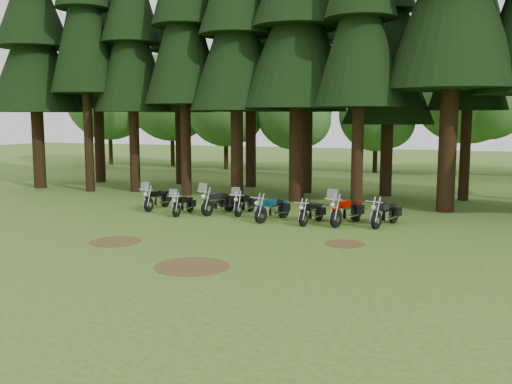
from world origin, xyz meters
TOP-DOWN VIEW (x-y plane):
  - ground at (0.00, 0.00)m, footprint 120.00×120.00m
  - pine_front_0 at (-16.20, 9.28)m, footprint 5.49×5.49m
  - pine_front_2 at (-9.78, 9.82)m, footprint 4.32×4.32m
  - pine_front_4 at (-3.21, 9.40)m, footprint 4.95×4.95m
  - pine_front_5 at (0.07, 9.44)m, footprint 5.81×5.81m
  - pine_back_0 at (-14.68, 13.25)m, footprint 5.00×5.00m
  - pine_back_1 at (-9.26, 14.35)m, footprint 4.52×4.52m
  - pine_back_2 at (-4.38, 14.40)m, footprint 4.85×4.85m
  - pine_back_3 at (-0.37, 12.94)m, footprint 4.35×4.35m
  - pine_back_4 at (4.04, 13.25)m, footprint 4.94×4.94m
  - pine_back_5 at (8.07, 12.86)m, footprint 3.94×3.94m
  - decid_0 at (-22.10, 25.26)m, footprint 8.00×7.78m
  - decid_1 at (-15.99, 25.76)m, footprint 7.91×7.69m
  - decid_2 at (-10.43, 24.78)m, footprint 6.72×6.53m
  - decid_3 at (-4.71, 25.13)m, footprint 6.12×5.95m
  - decid_4 at (1.58, 26.32)m, footprint 5.93×5.76m
  - decid_5 at (8.29, 25.71)m, footprint 8.45×8.21m
  - dirt_patch_0 at (-3.00, -2.00)m, footprint 1.80×1.80m
  - dirt_patch_1 at (4.50, 0.50)m, footprint 1.40×1.40m
  - dirt_patch_2 at (1.00, -4.00)m, footprint 2.20×2.20m
  - motorcycle_0 at (-5.27, 4.64)m, footprint 0.42×2.22m
  - motorcycle_1 at (-3.45, 3.82)m, footprint 0.37×1.98m
  - motorcycle_2 at (-2.09, 4.59)m, footprint 0.80×2.36m
  - motorcycle_3 at (-0.93, 4.83)m, footprint 0.39×2.10m
  - motorcycle_4 at (0.75, 3.82)m, footprint 0.82×2.18m
  - motorcycle_5 at (2.45, 3.75)m, footprint 0.50×2.02m
  - motorcycle_6 at (3.79, 4.08)m, footprint 0.98×2.44m
  - motorcycle_7 at (5.31, 4.31)m, footprint 0.80×2.22m

SIDE VIEW (x-z plane):
  - ground at x=0.00m, z-range 0.00..0.00m
  - dirt_patch_0 at x=-3.00m, z-range 0.00..0.01m
  - dirt_patch_1 at x=4.50m, z-range 0.00..0.01m
  - dirt_patch_2 at x=1.00m, z-range 0.00..0.01m
  - motorcycle_1 at x=-3.45m, z-range -0.21..1.04m
  - motorcycle_5 at x=2.45m, z-range 0.01..0.84m
  - motorcycle_3 at x=-0.93m, z-range -0.22..1.10m
  - motorcycle_4 at x=0.75m, z-range 0.01..0.92m
  - motorcycle_0 at x=-5.27m, z-range -0.23..1.17m
  - motorcycle_7 at x=5.31m, z-range 0.01..0.94m
  - motorcycle_2 at x=-2.09m, z-range -0.25..1.24m
  - motorcycle_6 at x=3.79m, z-range -0.26..1.29m
  - decid_4 at x=1.58m, z-range 0.67..8.07m
  - decid_3 at x=-4.71m, z-range 0.69..8.34m
  - decid_2 at x=-10.43m, z-range 0.76..9.15m
  - decid_1 at x=-15.99m, z-range 0.89..10.77m
  - decid_0 at x=-22.10m, z-range 0.90..10.90m
  - decid_5 at x=8.29m, z-range 0.95..11.51m
  - pine_back_4 at x=4.04m, z-range 1.36..15.14m
  - pine_front_0 at x=-16.20m, z-range 1.60..17.77m
  - pine_back_3 at x=-0.37m, z-range 1.60..17.80m
  - pine_back_1 at x=-9.26m, z-range 1.60..17.82m
  - pine_front_2 at x=-9.78m, z-range 1.60..17.82m
  - pine_back_2 at x=-4.38m, z-range 1.61..17.91m
  - pine_back_5 at x=8.07m, z-range 1.61..17.94m
  - pine_front_4 at x=-3.21m, z-range 1.61..17.95m
  - pine_front_5 at x=0.07m, z-range 1.65..18.37m
  - pine_back_0 at x=-14.68m, z-range 1.70..18.91m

